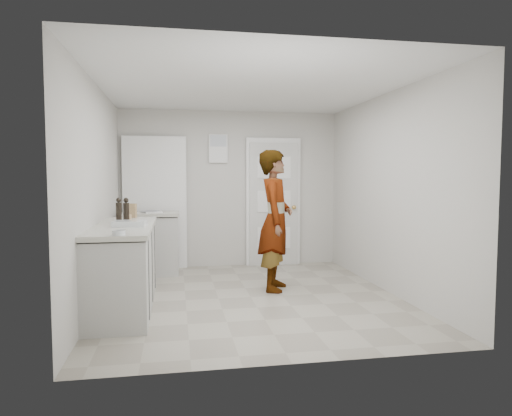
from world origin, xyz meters
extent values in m
plane|color=gray|center=(0.00, 0.00, 0.00)|extent=(4.00, 4.00, 0.00)
plane|color=beige|center=(0.00, 2.00, 1.25)|extent=(3.50, 0.00, 3.50)
plane|color=beige|center=(0.00, -2.00, 1.25)|extent=(3.50, 0.00, 3.50)
plane|color=beige|center=(-1.75, 0.00, 1.25)|extent=(0.00, 4.00, 4.00)
plane|color=beige|center=(1.75, 0.00, 1.25)|extent=(0.00, 4.00, 4.00)
plane|color=silver|center=(0.00, 0.00, 2.50)|extent=(4.00, 4.00, 0.00)
cube|color=silver|center=(0.70, 1.93, 1.00)|extent=(0.80, 0.05, 2.00)
cube|color=white|center=(0.70, 1.96, 1.03)|extent=(0.90, 0.04, 2.10)
sphere|color=tan|center=(1.03, 1.88, 0.95)|extent=(0.07, 0.07, 0.07)
cube|color=white|center=(-0.20, 1.97, 1.90)|extent=(0.30, 0.02, 0.45)
cube|color=black|center=(-1.20, 1.97, 1.02)|extent=(0.90, 0.05, 2.04)
cube|color=white|center=(-1.20, 1.94, 1.03)|extent=(0.98, 0.02, 2.10)
cube|color=beige|center=(-1.45, -0.20, 0.43)|extent=(0.60, 1.90, 0.86)
cube|color=black|center=(-1.45, -0.20, 0.04)|extent=(0.56, 1.86, 0.08)
cube|color=beige|center=(-1.45, -0.20, 0.90)|extent=(0.64, 1.96, 0.05)
cube|color=beige|center=(-1.25, 1.55, 0.43)|extent=(0.80, 0.55, 0.86)
cube|color=black|center=(-1.25, 1.55, 0.04)|extent=(0.75, 0.54, 0.08)
cube|color=beige|center=(-1.25, 1.55, 0.90)|extent=(0.84, 0.61, 0.05)
imported|color=silver|center=(0.37, 0.32, 0.90)|extent=(0.61, 0.76, 1.79)
cube|color=#96784B|center=(-1.43, 0.70, 1.02)|extent=(0.12, 0.09, 0.18)
cylinder|color=tan|center=(-1.42, 0.20, 0.97)|extent=(0.05, 0.05, 0.08)
cylinder|color=black|center=(-1.45, 0.18, 1.04)|extent=(0.07, 0.07, 0.22)
sphere|color=black|center=(-1.45, 0.18, 1.18)|extent=(0.06, 0.06, 0.06)
cylinder|color=black|center=(-1.52, -0.01, 1.04)|extent=(0.06, 0.06, 0.24)
sphere|color=black|center=(-1.52, -0.01, 1.19)|extent=(0.05, 0.05, 0.05)
cube|color=silver|center=(-1.37, -0.34, 0.95)|extent=(0.36, 0.28, 0.06)
cube|color=silver|center=(-1.37, -0.34, 0.95)|extent=(0.32, 0.23, 0.04)
cylinder|color=silver|center=(-1.39, -1.10, 0.95)|extent=(0.12, 0.12, 0.05)
sphere|color=white|center=(-1.41, -1.11, 0.95)|extent=(0.04, 0.04, 0.04)
sphere|color=white|center=(-1.37, -1.09, 0.95)|extent=(0.04, 0.04, 0.04)
cube|color=white|center=(-1.19, 1.51, 0.93)|extent=(0.26, 0.32, 0.01)
camera|label=1|loc=(-0.88, -5.35, 1.46)|focal=32.00mm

